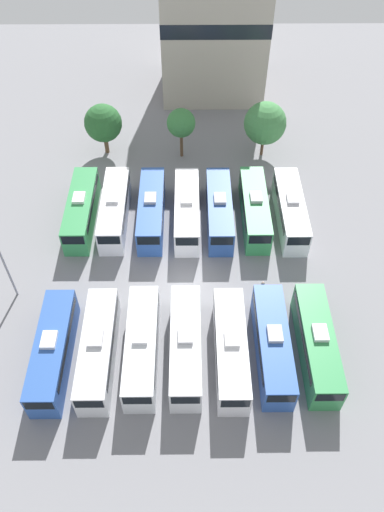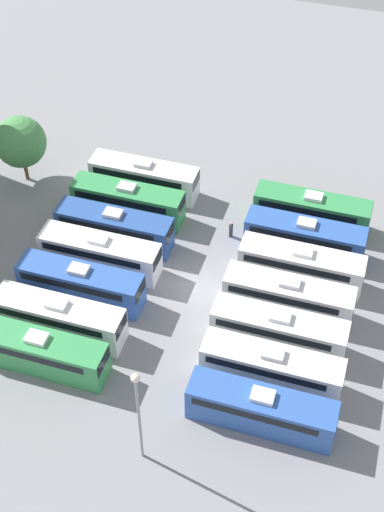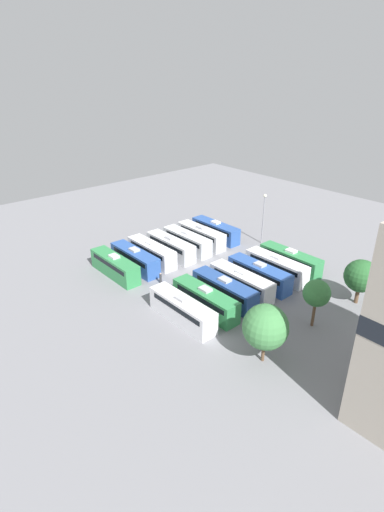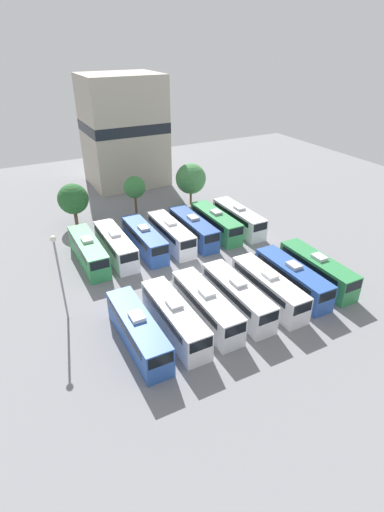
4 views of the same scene
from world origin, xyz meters
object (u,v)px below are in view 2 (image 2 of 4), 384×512
(tree_2, at_px, (20,142))
(bus_1, at_px, (271,367))
(worker_person, at_px, (231,230))
(bus_11, at_px, (114,227))
(bus_3, at_px, (288,296))
(bus_5, at_px, (304,236))
(bus_13, at_px, (144,177))
(bus_2, at_px, (278,329))
(bus_10, at_px, (100,252))
(bus_6, at_px, (311,210))
(bus_12, at_px, (128,200))
(bus_0, at_px, (261,409))
(light_pole, at_px, (138,405))
(bus_7, at_px, (39,351))
(bus_9, at_px, (80,283))
(bus_4, at_px, (301,265))
(bus_8, at_px, (59,317))

(tree_2, bearing_deg, bus_1, -120.30)
(bus_1, xyz_separation_m, worker_person, (14.41, 6.89, -0.91))
(bus_11, bearing_deg, bus_3, -102.15)
(bus_5, relative_size, bus_13, 1.00)
(bus_2, xyz_separation_m, bus_10, (3.77, 16.34, 0.00))
(bus_11, height_order, tree_2, tree_2)
(bus_6, bearing_deg, bus_10, 123.80)
(bus_5, relative_size, bus_12, 1.00)
(bus_0, height_order, light_pole, light_pole)
(bus_1, xyz_separation_m, bus_11, (10.78, 16.65, 0.00))
(bus_1, height_order, bus_2, same)
(worker_person, bearing_deg, bus_13, 68.40)
(bus_2, distance_m, bus_3, 3.65)
(bus_11, relative_size, light_pole, 1.13)
(bus_3, bearing_deg, bus_6, 0.71)
(bus_5, relative_size, bus_6, 1.00)
(worker_person, bearing_deg, bus_12, 89.40)
(bus_0, distance_m, bus_7, 16.95)
(bus_9, height_order, bus_11, same)
(bus_9, bearing_deg, bus_5, -56.42)
(bus_5, height_order, bus_13, same)
(bus_3, relative_size, bus_4, 1.00)
(bus_0, distance_m, bus_8, 17.30)
(bus_4, bearing_deg, bus_6, 3.50)
(bus_2, distance_m, bus_10, 16.77)
(bus_7, distance_m, bus_11, 14.51)
(bus_0, bearing_deg, light_pole, 125.14)
(bus_11, bearing_deg, bus_8, 178.99)
(bus_6, bearing_deg, bus_5, -178.93)
(bus_8, distance_m, bus_13, 18.49)
(tree_2, bearing_deg, bus_8, -145.78)
(bus_5, height_order, worker_person, bus_5)
(bus_5, bearing_deg, bus_11, 102.90)
(bus_4, bearing_deg, bus_10, 102.30)
(bus_9, relative_size, tree_2, 1.51)
(bus_0, height_order, bus_10, same)
(bus_10, distance_m, worker_person, 12.03)
(bus_6, bearing_deg, bus_7, 143.15)
(bus_1, distance_m, bus_10, 18.17)
(bus_1, relative_size, bus_4, 1.00)
(bus_3, bearing_deg, bus_12, 66.30)
(bus_3, xyz_separation_m, bus_11, (3.53, 16.38, 0.00))
(bus_2, relative_size, bus_11, 1.00)
(bus_2, bearing_deg, light_pole, 151.50)
(bus_5, bearing_deg, bus_10, 113.71)
(bus_8, relative_size, bus_10, 1.00)
(bus_4, bearing_deg, bus_11, 90.76)
(bus_13, height_order, worker_person, bus_13)
(bus_9, bearing_deg, worker_person, -42.40)
(bus_1, distance_m, tree_2, 32.81)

